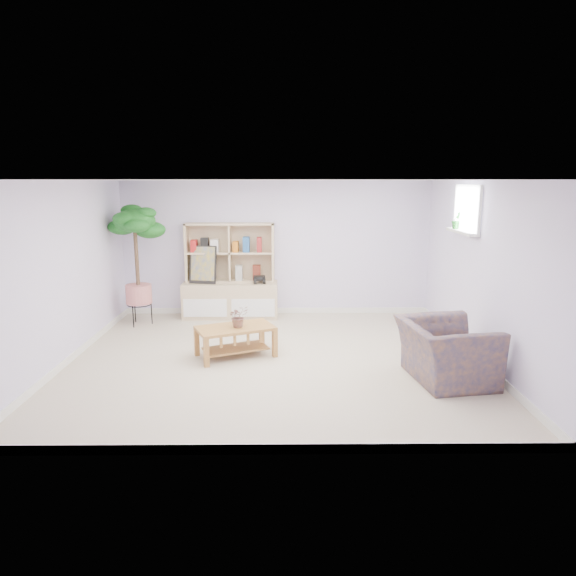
{
  "coord_description": "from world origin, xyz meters",
  "views": [
    {
      "loc": [
        0.13,
        -6.67,
        2.39
      ],
      "look_at": [
        0.2,
        0.58,
        0.87
      ],
      "focal_mm": 32.0,
      "sensor_mm": 36.0,
      "label": 1
    }
  ],
  "objects_px": {
    "coffee_table": "(236,342)",
    "armchair": "(446,348)",
    "storage_unit": "(230,271)",
    "floor_tree": "(137,266)"
  },
  "relations": [
    {
      "from": "coffee_table",
      "to": "armchair",
      "type": "distance_m",
      "value": 2.79
    },
    {
      "from": "armchair",
      "to": "floor_tree",
      "type": "bearing_deg",
      "value": 51.68
    },
    {
      "from": "storage_unit",
      "to": "coffee_table",
      "type": "relative_size",
      "value": 1.61
    },
    {
      "from": "coffee_table",
      "to": "floor_tree",
      "type": "xyz_separation_m",
      "value": [
        -1.77,
        1.62,
        0.8
      ]
    },
    {
      "from": "storage_unit",
      "to": "armchair",
      "type": "distance_m",
      "value": 4.2
    },
    {
      "from": "storage_unit",
      "to": "armchair",
      "type": "height_order",
      "value": "storage_unit"
    },
    {
      "from": "coffee_table",
      "to": "floor_tree",
      "type": "bearing_deg",
      "value": 113.77
    },
    {
      "from": "coffee_table",
      "to": "armchair",
      "type": "relative_size",
      "value": 0.93
    },
    {
      "from": "coffee_table",
      "to": "armchair",
      "type": "bearing_deg",
      "value": -42.22
    },
    {
      "from": "storage_unit",
      "to": "coffee_table",
      "type": "height_order",
      "value": "storage_unit"
    }
  ]
}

